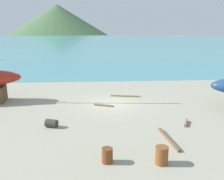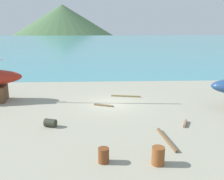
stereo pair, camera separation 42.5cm
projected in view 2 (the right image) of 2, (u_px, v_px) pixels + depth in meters
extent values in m
plane|color=#9F9C88|center=(113.00, 116.00, 20.51)|extent=(45.45, 45.45, 0.00)
cube|color=teal|center=(104.00, 46.00, 70.62)|extent=(156.79, 80.99, 0.01)
cone|color=#446640|center=(63.00, 29.00, 163.18)|extent=(93.85, 93.85, 28.17)
cube|color=brown|center=(2.00, 93.00, 24.05)|extent=(0.85, 1.90, 1.33)
cylinder|color=brown|center=(104.00, 155.00, 13.88)|extent=(0.60, 0.60, 0.77)
cylinder|color=#2E3125|center=(50.00, 123.00, 18.46)|extent=(0.89, 0.75, 0.53)
cylinder|color=brown|center=(158.00, 156.00, 13.67)|extent=(0.87, 0.87, 0.92)
cube|color=olive|center=(126.00, 96.00, 25.45)|extent=(2.65, 0.63, 0.12)
cube|color=brown|center=(167.00, 140.00, 16.38)|extent=(0.53, 3.11, 0.16)
cube|color=#89604B|center=(185.00, 123.00, 18.83)|extent=(0.61, 1.16, 0.18)
cube|color=brown|center=(104.00, 105.00, 22.84)|extent=(1.58, 0.79, 0.10)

